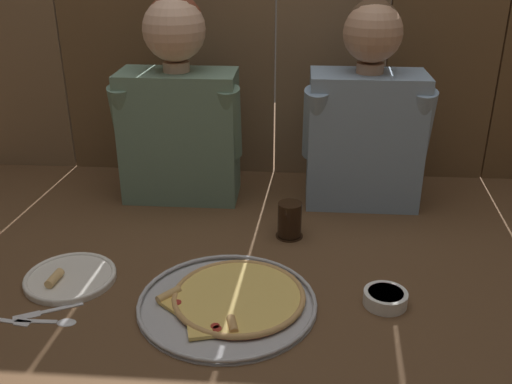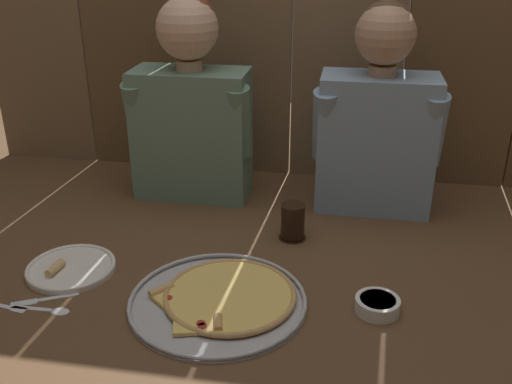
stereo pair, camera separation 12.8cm
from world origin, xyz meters
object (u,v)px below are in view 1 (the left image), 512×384
Objects in this scene: dipping_bowl at (385,297)px; diner_right at (366,114)px; dinner_plate at (70,277)px; diner_left at (178,106)px; drinking_glass at (290,220)px; pizza_tray at (232,300)px.

diner_right is at bearing 91.04° from dipping_bowl.
dipping_bowl is (0.77, -0.04, 0.01)m from dinner_plate.
diner_left is at bearing 70.53° from dinner_plate.
drinking_glass is 0.50m from diner_left.
pizza_tray is 0.36m from drinking_glass.
drinking_glass reaches higher than dinner_plate.
diner_right is at bearing 34.57° from dinner_plate.
dinner_plate is 2.18× the size of drinking_glass.
pizza_tray is at bearing -68.97° from diner_left.
drinking_glass reaches higher than dipping_bowl.
diner_right is at bearing 48.91° from drinking_glass.
diner_right reaches higher than dinner_plate.
pizza_tray is 0.36m from dipping_bowl.
drinking_glass is 0.16× the size of diner_left.
diner_right is at bearing 59.57° from pizza_tray.
dinner_plate is 0.36× the size of diner_right.
diner_right reaches higher than drinking_glass.
drinking_glass is at bearing -35.52° from diner_left.
dipping_bowl is 0.16× the size of diner_left.
diner_left reaches higher than dipping_bowl.
dipping_bowl reaches higher than pizza_tray.
drinking_glass is at bearing 69.44° from pizza_tray.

